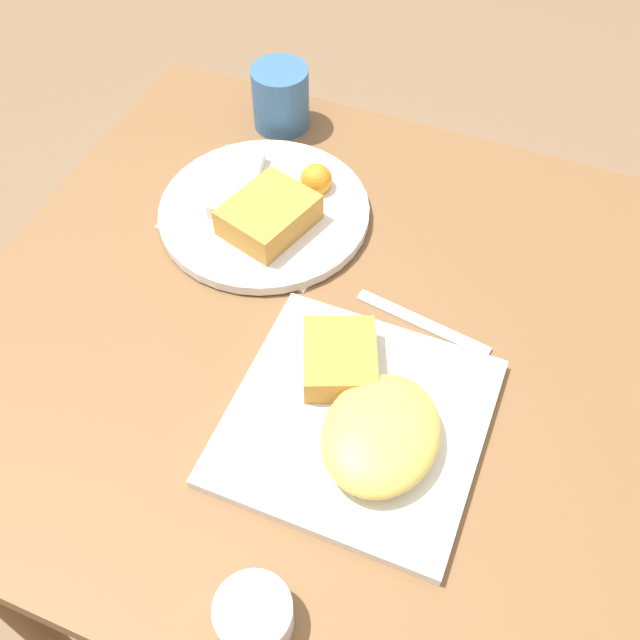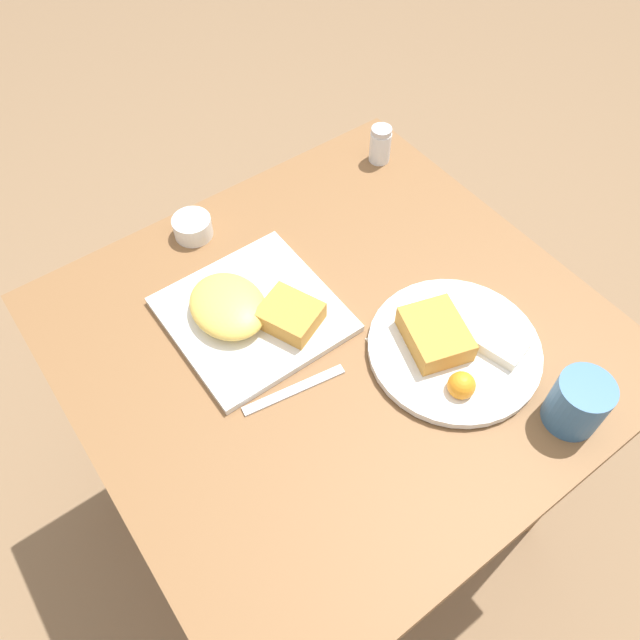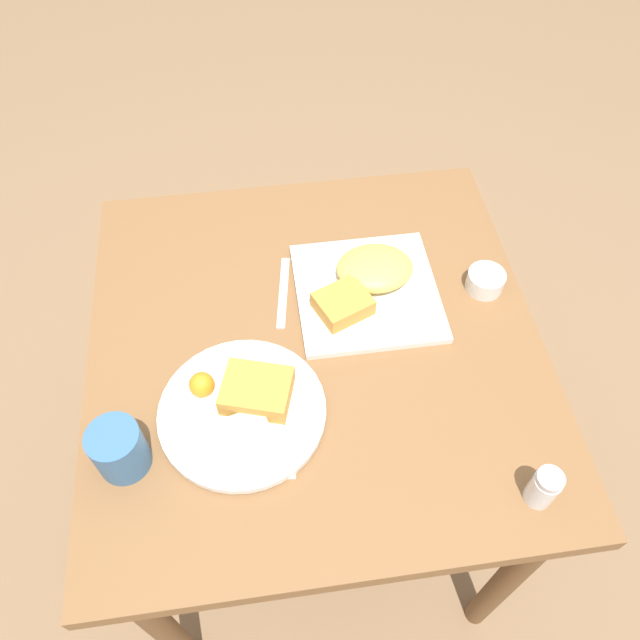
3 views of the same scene
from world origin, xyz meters
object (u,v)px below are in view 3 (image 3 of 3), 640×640
(sauce_ramekin, at_px, (485,280))
(butter_knife, at_px, (283,292))
(plate_oval_far, at_px, (243,407))
(salt_shaker, at_px, (543,489))
(plate_square_near, at_px, (367,284))
(coffee_mug, at_px, (119,449))

(sauce_ramekin, xyz_separation_m, butter_knife, (0.39, -0.04, -0.02))
(plate_oval_far, height_order, salt_shaker, salt_shaker)
(plate_square_near, xyz_separation_m, plate_oval_far, (0.25, 0.23, -0.00))
(plate_square_near, distance_m, sauce_ramekin, 0.23)
(salt_shaker, bearing_deg, plate_oval_far, -25.37)
(coffee_mug, bearing_deg, salt_shaker, 166.97)
(coffee_mug, bearing_deg, butter_knife, -132.57)
(plate_square_near, distance_m, coffee_mug, 0.54)
(sauce_ramekin, distance_m, coffee_mug, 0.73)
(sauce_ramekin, height_order, butter_knife, sauce_ramekin)
(plate_oval_far, bearing_deg, salt_shaker, 154.63)
(plate_square_near, relative_size, plate_oval_far, 0.95)
(plate_oval_far, relative_size, salt_shaker, 3.63)
(coffee_mug, bearing_deg, plate_square_near, -146.70)
(plate_square_near, xyz_separation_m, butter_knife, (0.16, -0.02, -0.02))
(salt_shaker, xyz_separation_m, butter_knife, (0.35, -0.46, -0.03))
(salt_shaker, distance_m, coffee_mug, 0.66)
(plate_oval_far, bearing_deg, coffee_mug, 17.94)
(butter_knife, height_order, coffee_mug, coffee_mug)
(salt_shaker, relative_size, coffee_mug, 0.83)
(plate_square_near, xyz_separation_m, sauce_ramekin, (-0.23, 0.02, -0.00))
(plate_oval_far, relative_size, coffee_mug, 3.02)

